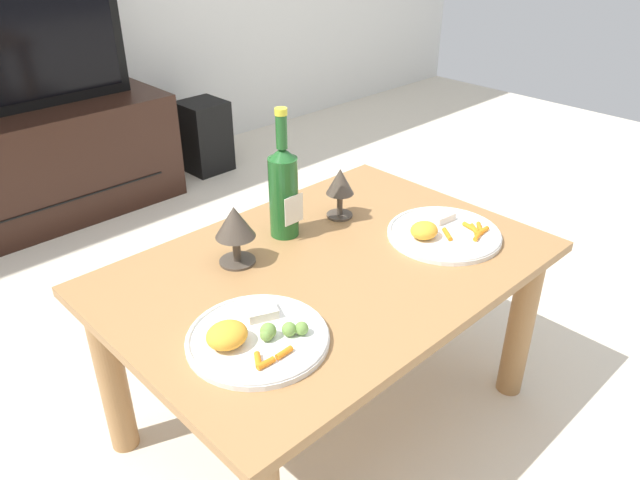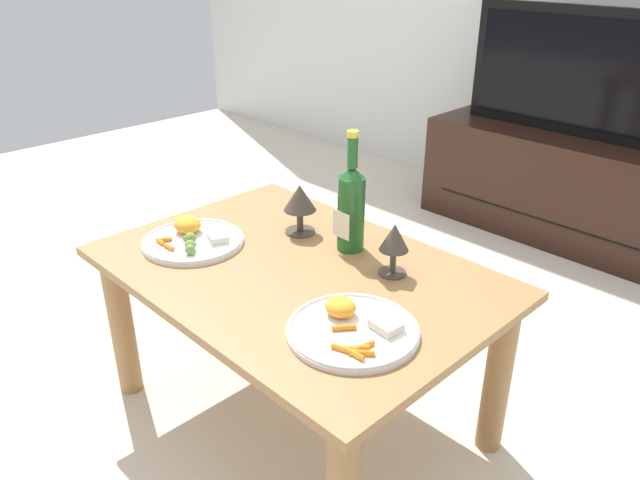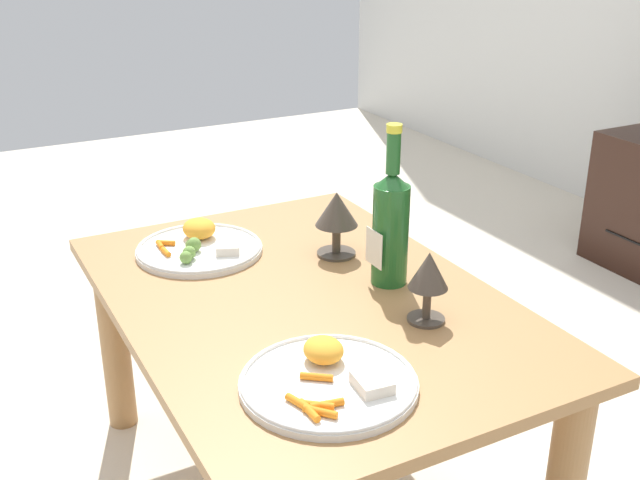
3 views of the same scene
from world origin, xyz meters
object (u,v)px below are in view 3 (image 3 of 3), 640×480
at_px(wine_bottle, 391,223).
at_px(dinner_plate_left, 200,246).
at_px(goblet_right, 429,275).
at_px(dining_table, 306,337).
at_px(dinner_plate_right, 329,379).
at_px(goblet_left, 337,212).

bearing_deg(wine_bottle, dinner_plate_left, -138.54).
bearing_deg(goblet_right, dining_table, -141.53).
bearing_deg(dinner_plate_right, dining_table, 160.03).
distance_m(dinner_plate_left, dinner_plate_right, 0.61).
distance_m(goblet_right, dinner_plate_left, 0.58).
relative_size(dining_table, dinner_plate_right, 3.58).
height_order(goblet_right, dinner_plate_left, goblet_right).
bearing_deg(goblet_right, wine_bottle, 170.95).
relative_size(wine_bottle, dinner_plate_left, 1.18).
height_order(dining_table, wine_bottle, wine_bottle).
relative_size(dinner_plate_left, dinner_plate_right, 0.97).
height_order(dining_table, dinner_plate_right, dinner_plate_right).
height_order(goblet_left, dinner_plate_left, goblet_left).
bearing_deg(dinner_plate_right, wine_bottle, 133.89).
bearing_deg(goblet_right, goblet_left, 180.00).
height_order(wine_bottle, goblet_left, wine_bottle).
bearing_deg(dinner_plate_left, goblet_right, 27.68).
height_order(dinner_plate_left, dinner_plate_right, dinner_plate_left).
xyz_separation_m(goblet_left, goblet_right, (0.35, 0.00, -0.01)).
relative_size(dining_table, wine_bottle, 3.11).
bearing_deg(wine_bottle, goblet_left, -170.95).
distance_m(dining_table, goblet_left, 0.29).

